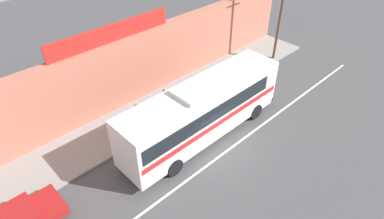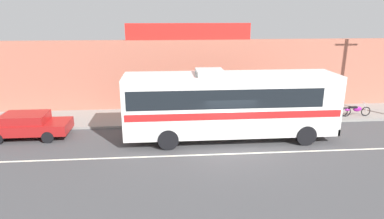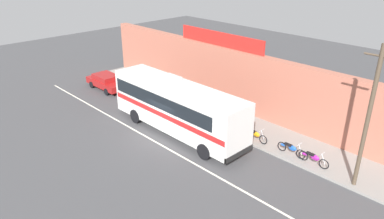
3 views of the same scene
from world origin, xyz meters
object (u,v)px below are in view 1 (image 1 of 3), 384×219
at_px(utility_pole, 281,13).
at_px(motorcycle_red, 220,83).
at_px(pedestrian_far_left, 165,97).
at_px(motorcycle_orange, 254,63).
at_px(motorcycle_purple, 241,69).
at_px(intercity_bus, 202,109).

xyz_separation_m(utility_pole, motorcycle_red, (-6.74, 0.08, -3.57)).
bearing_deg(motorcycle_red, pedestrian_far_left, 171.58).
height_order(motorcycle_orange, motorcycle_purple, same).
xyz_separation_m(intercity_bus, motorcycle_orange, (8.86, 2.85, -1.50)).
bearing_deg(intercity_bus, utility_pole, 13.12).
bearing_deg(motorcycle_orange, pedestrian_far_left, 176.25).
bearing_deg(motorcycle_purple, motorcycle_red, -177.22).
height_order(utility_pole, motorcycle_red, utility_pole).
xyz_separation_m(utility_pole, pedestrian_far_left, (-11.38, 0.77, -2.98)).
distance_m(motorcycle_orange, motorcycle_purple, 1.52).
xyz_separation_m(motorcycle_red, pedestrian_far_left, (-4.64, 0.69, 0.59)).
distance_m(motorcycle_orange, pedestrian_far_left, 8.85).
bearing_deg(motorcycle_purple, pedestrian_far_left, 175.62).
relative_size(motorcycle_orange, pedestrian_far_left, 1.12).
bearing_deg(pedestrian_far_left, utility_pole, -3.86).
relative_size(motorcycle_orange, motorcycle_purple, 0.99).
distance_m(intercity_bus, motorcycle_orange, 9.42).
bearing_deg(utility_pole, intercity_bus, -166.88).
xyz_separation_m(utility_pole, motorcycle_purple, (-4.09, 0.21, -3.57)).
distance_m(intercity_bus, motorcycle_purple, 8.02).
bearing_deg(motorcycle_orange, utility_pole, -4.22).
bearing_deg(motorcycle_purple, intercity_bus, -158.61).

